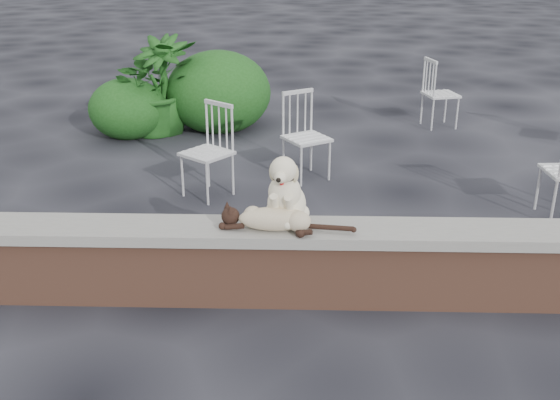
{
  "coord_description": "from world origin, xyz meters",
  "views": [
    {
      "loc": [
        -0.77,
        -4.09,
        2.47
      ],
      "look_at": [
        -0.9,
        0.2,
        0.7
      ],
      "focal_mm": 41.31,
      "sensor_mm": 36.0,
      "label": 1
    }
  ],
  "objects_px": {
    "dog": "(287,187)",
    "potted_plant_a": "(155,87)",
    "chair_e": "(441,93)",
    "chair_a": "(307,137)",
    "potted_plant_b": "(162,85)",
    "chair_b": "(207,152)",
    "cat": "(275,217)"
  },
  "relations": [
    {
      "from": "potted_plant_a",
      "to": "potted_plant_b",
      "type": "height_order",
      "value": "potted_plant_b"
    },
    {
      "from": "dog",
      "to": "potted_plant_a",
      "type": "bearing_deg",
      "value": 125.18
    },
    {
      "from": "chair_e",
      "to": "chair_b",
      "type": "xyz_separation_m",
      "value": [
        -2.86,
        -2.66,
        0.0
      ]
    },
    {
      "from": "potted_plant_b",
      "to": "chair_e",
      "type": "bearing_deg",
      "value": 5.96
    },
    {
      "from": "dog",
      "to": "potted_plant_b",
      "type": "relative_size",
      "value": 0.41
    },
    {
      "from": "chair_a",
      "to": "potted_plant_b",
      "type": "xyz_separation_m",
      "value": [
        -1.89,
        1.73,
        0.17
      ]
    },
    {
      "from": "chair_e",
      "to": "potted_plant_b",
      "type": "relative_size",
      "value": 0.73
    },
    {
      "from": "dog",
      "to": "cat",
      "type": "distance_m",
      "value": 0.24
    },
    {
      "from": "dog",
      "to": "chair_b",
      "type": "height_order",
      "value": "dog"
    },
    {
      "from": "dog",
      "to": "potted_plant_a",
      "type": "distance_m",
      "value": 4.52
    },
    {
      "from": "dog",
      "to": "chair_a",
      "type": "bearing_deg",
      "value": 97.57
    },
    {
      "from": "cat",
      "to": "chair_a",
      "type": "distance_m",
      "value": 2.62
    },
    {
      "from": "chair_a",
      "to": "potted_plant_b",
      "type": "distance_m",
      "value": 2.57
    },
    {
      "from": "chair_a",
      "to": "chair_b",
      "type": "distance_m",
      "value": 1.14
    },
    {
      "from": "dog",
      "to": "potted_plant_b",
      "type": "bearing_deg",
      "value": 123.91
    },
    {
      "from": "chair_e",
      "to": "potted_plant_a",
      "type": "relative_size",
      "value": 0.75
    },
    {
      "from": "chair_a",
      "to": "potted_plant_b",
      "type": "bearing_deg",
      "value": 105.37
    },
    {
      "from": "chair_a",
      "to": "chair_b",
      "type": "height_order",
      "value": "same"
    },
    {
      "from": "chair_b",
      "to": "potted_plant_b",
      "type": "bearing_deg",
      "value": 149.75
    },
    {
      "from": "potted_plant_a",
      "to": "chair_e",
      "type": "bearing_deg",
      "value": 6.57
    },
    {
      "from": "dog",
      "to": "cat",
      "type": "relative_size",
      "value": 0.48
    },
    {
      "from": "chair_e",
      "to": "chair_a",
      "type": "xyz_separation_m",
      "value": [
        -1.86,
        -2.12,
        0.0
      ]
    },
    {
      "from": "dog",
      "to": "chair_e",
      "type": "relative_size",
      "value": 0.56
    },
    {
      "from": "chair_a",
      "to": "potted_plant_a",
      "type": "bearing_deg",
      "value": 107.49
    },
    {
      "from": "potted_plant_a",
      "to": "potted_plant_b",
      "type": "bearing_deg",
      "value": 29.91
    },
    {
      "from": "chair_a",
      "to": "cat",
      "type": "bearing_deg",
      "value": -127.65
    },
    {
      "from": "cat",
      "to": "chair_a",
      "type": "xyz_separation_m",
      "value": [
        0.25,
        2.6,
        -0.2
      ]
    },
    {
      "from": "chair_a",
      "to": "potted_plant_a",
      "type": "distance_m",
      "value": 2.6
    },
    {
      "from": "chair_e",
      "to": "potted_plant_a",
      "type": "height_order",
      "value": "potted_plant_a"
    },
    {
      "from": "chair_e",
      "to": "cat",
      "type": "bearing_deg",
      "value": 142.28
    },
    {
      "from": "cat",
      "to": "chair_a",
      "type": "height_order",
      "value": "chair_a"
    },
    {
      "from": "dog",
      "to": "potted_plant_b",
      "type": "distance_m",
      "value": 4.53
    }
  ]
}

